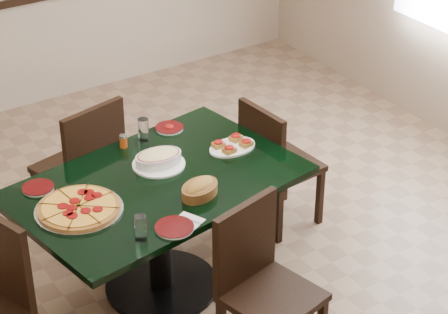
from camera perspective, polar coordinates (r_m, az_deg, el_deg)
floor at (r=5.36m, az=-0.87°, el=-7.70°), size 5.50×5.50×0.00m
main_table at (r=4.94m, az=-4.32°, el=-3.32°), size 1.70×1.24×0.75m
chair_far at (r=5.47m, az=-9.04°, el=-0.39°), size 0.54×0.54×0.96m
chair_near at (r=4.50m, az=2.38°, el=-7.92°), size 0.52×0.52×0.92m
chair_right at (r=5.53m, az=3.25°, el=-0.18°), size 0.45×0.45×0.88m
pepperoni_pizza at (r=4.63m, az=-9.46°, el=-3.31°), size 0.47×0.47×0.04m
lasagna_casserole at (r=4.96m, az=-4.30°, el=-0.09°), size 0.30×0.30×0.09m
bread_basket at (r=4.68m, az=-1.60°, el=-2.08°), size 0.28×0.24×0.10m
bruschetta_platter at (r=5.12m, az=0.55°, el=0.80°), size 0.31×0.22×0.05m
side_plate_near at (r=4.45m, az=-3.26°, el=-4.62°), size 0.20×0.20×0.02m
side_plate_far_r at (r=5.35m, az=-3.60°, el=1.92°), size 0.17×0.17×0.03m
side_plate_far_l at (r=4.86m, az=-12.04°, el=-1.98°), size 0.17×0.17×0.02m
napkin_setting at (r=4.49m, az=-2.40°, el=-4.25°), size 0.18×0.18×0.01m
water_glass_a at (r=5.21m, az=-5.29°, el=1.80°), size 0.07×0.07×0.14m
water_glass_b at (r=4.35m, az=-5.47°, el=-4.63°), size 0.06×0.06×0.14m
pepper_shaker at (r=5.16m, az=-6.59°, el=1.05°), size 0.05×0.05×0.08m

